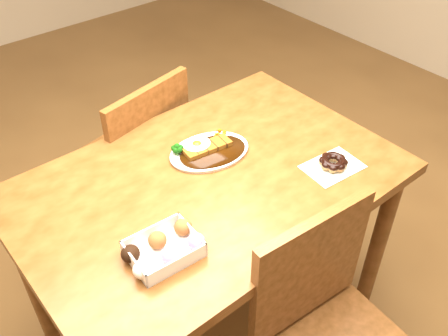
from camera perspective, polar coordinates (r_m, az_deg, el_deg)
ground at (r=2.14m, az=-1.34°, el=-16.56°), size 6.00×6.00×0.00m
table at (r=1.64m, az=-1.68°, el=-3.81°), size 1.20×0.80×0.75m
chair_far at (r=2.10m, az=-10.25°, el=0.83°), size 0.50×0.50×0.87m
katsu_curry_plate at (r=1.66m, az=-1.88°, el=2.08°), size 0.30×0.24×0.05m
donut_box at (r=1.34m, az=-6.90°, el=-9.09°), size 0.22×0.15×0.05m
pon_de_ring at (r=1.64m, az=12.37°, el=0.62°), size 0.20×0.15×0.04m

